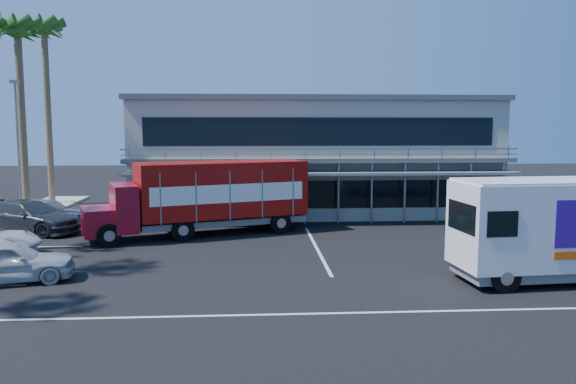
{
  "coord_description": "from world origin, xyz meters",
  "views": [
    {
      "loc": [
        -0.85,
        -21.88,
        5.46
      ],
      "look_at": [
        0.84,
        5.32,
        2.3
      ],
      "focal_mm": 35.0,
      "sensor_mm": 36.0,
      "label": 1
    }
  ],
  "objects": [
    {
      "name": "red_truck",
      "position": [
        -3.17,
        6.49,
        2.04
      ],
      "size": [
        11.21,
        6.15,
        3.71
      ],
      "rotation": [
        0.0,
        0.0,
        0.35
      ],
      "color": "maroon",
      "rests_on": "ground"
    },
    {
      "name": "palm_f",
      "position": [
        -15.1,
        18.5,
        11.47
      ],
      "size": [
        2.8,
        2.8,
        13.25
      ],
      "color": "brown",
      "rests_on": "ground"
    },
    {
      "name": "parked_car_d",
      "position": [
        -12.5,
        7.6,
        0.84
      ],
      "size": [
        6.24,
        4.29,
        1.68
      ],
      "primitive_type": "imported",
      "rotation": [
        0.0,
        0.0,
        1.2
      ],
      "color": "#292F36",
      "rests_on": "ground"
    },
    {
      "name": "parked_car_e",
      "position": [
        -12.26,
        9.34,
        0.81
      ],
      "size": [
        5.03,
        2.8,
        1.62
      ],
      "primitive_type": "imported",
      "rotation": [
        0.0,
        0.0,
        1.37
      ],
      "color": "gray",
      "rests_on": "ground"
    },
    {
      "name": "palm_e",
      "position": [
        -14.7,
        13.0,
        10.57
      ],
      "size": [
        2.8,
        2.8,
        12.25
      ],
      "color": "brown",
      "rests_on": "ground"
    },
    {
      "name": "white_van",
      "position": [
        9.99,
        -2.95,
        1.93
      ],
      "size": [
        7.62,
        3.14,
        3.64
      ],
      "rotation": [
        0.0,
        0.0,
        0.08
      ],
      "color": "silver",
      "rests_on": "ground"
    },
    {
      "name": "building",
      "position": [
        3.0,
        14.94,
        3.66
      ],
      "size": [
        22.4,
        12.0,
        7.3
      ],
      "color": "#9AA092",
      "rests_on": "ground"
    },
    {
      "name": "ground",
      "position": [
        0.0,
        0.0,
        0.0
      ],
      "size": [
        120.0,
        120.0,
        0.0
      ],
      "primitive_type": "plane",
      "color": "black",
      "rests_on": "ground"
    },
    {
      "name": "light_pole_far",
      "position": [
        -14.2,
        11.0,
        4.5
      ],
      "size": [
        0.5,
        0.25,
        8.09
      ],
      "color": "gray",
      "rests_on": "ground"
    },
    {
      "name": "parked_car_a",
      "position": [
        -9.5,
        -2.0,
        0.75
      ],
      "size": [
        4.73,
        2.81,
        1.51
      ],
      "primitive_type": "imported",
      "rotation": [
        0.0,
        0.0,
        1.82
      ],
      "color": "#B6B9BD",
      "rests_on": "ground"
    }
  ]
}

